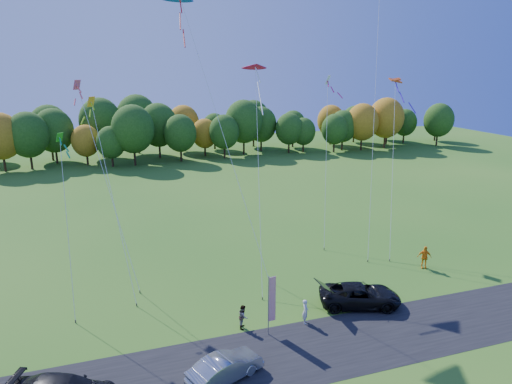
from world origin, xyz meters
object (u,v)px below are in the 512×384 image
object	(u,v)px
feather_flag	(271,299)
person_east	(424,257)
black_suv	(360,295)
silver_sedan	(225,368)

from	to	relation	value
feather_flag	person_east	bearing A→B (deg)	18.26
feather_flag	black_suv	bearing A→B (deg)	10.71
black_suv	person_east	distance (m)	8.98
black_suv	feather_flag	world-z (taller)	feather_flag
black_suv	person_east	world-z (taller)	person_east
person_east	feather_flag	size ratio (longest dim) A/B	0.48
silver_sedan	feather_flag	distance (m)	5.27
black_suv	silver_sedan	xyz separation A→B (m)	(-10.82, -4.59, -0.08)
silver_sedan	person_east	distance (m)	20.73
feather_flag	silver_sedan	bearing A→B (deg)	-139.17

